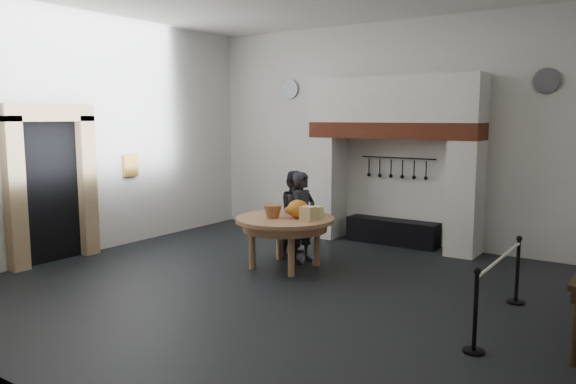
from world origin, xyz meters
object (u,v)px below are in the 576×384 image
Objects in this scene: work_table at (285,219)px; barrier_post_far at (517,272)px; iron_range at (392,232)px; visitor_far at (296,213)px; barrier_post_near at (475,313)px; visitor_near at (303,218)px.

barrier_post_far is (3.73, 0.27, -0.39)m from work_table.
iron_range is 2.89m from work_table.
iron_range is 2.24m from visitor_far.
visitor_far is 1.77× the size of barrier_post_near.
visitor_far is at bearing 51.51° from visitor_near.
visitor_far is at bearing -120.86° from iron_range.
iron_range is 5.34m from barrier_post_near.
work_table is 4.13m from barrier_post_near.
work_table is 1.04× the size of visitor_near.
barrier_post_near is at bearing -24.88° from work_table.
barrier_post_near is at bearing -131.14° from visitor_far.
visitor_far reaches higher than iron_range.
iron_range is 2.11× the size of barrier_post_far.
visitor_far reaches higher than barrier_post_far.
visitor_near reaches higher than iron_range.
barrier_post_far is at bearing 4.11° from work_table.
visitor_far is at bearing 171.83° from barrier_post_far.
barrier_post_far is at bearing -106.86° from visitor_far.
visitor_near is at bearing 149.20° from barrier_post_near.
barrier_post_near is 1.00× the size of barrier_post_far.
iron_range is at bearing -10.99° from visitor_near.
visitor_near is at bearing 177.14° from barrier_post_far.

